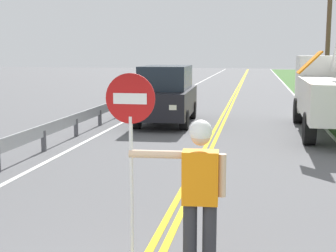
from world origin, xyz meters
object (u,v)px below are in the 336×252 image
(utility_pole_mid, at_px, (329,19))
(stop_sign_paddle, at_px, (131,129))
(flagger_worker, at_px, (199,189))
(oncoming_suv_nearest, at_px, (166,94))
(utility_bucket_truck, at_px, (336,89))

(utility_pole_mid, bearing_deg, stop_sign_paddle, -102.44)
(flagger_worker, distance_m, oncoming_suv_nearest, 12.10)
(stop_sign_paddle, bearing_deg, oncoming_suv_nearest, 98.76)
(stop_sign_paddle, relative_size, oncoming_suv_nearest, 0.50)
(oncoming_suv_nearest, bearing_deg, stop_sign_paddle, -81.24)
(flagger_worker, relative_size, utility_bucket_truck, 0.27)
(oncoming_suv_nearest, distance_m, utility_pole_mid, 16.16)
(stop_sign_paddle, bearing_deg, flagger_worker, 3.59)
(flagger_worker, height_order, utility_pole_mid, utility_pole_mid)
(stop_sign_paddle, height_order, oncoming_suv_nearest, stop_sign_paddle)
(utility_pole_mid, bearing_deg, utility_bucket_truck, -96.75)
(flagger_worker, distance_m, stop_sign_paddle, 1.02)
(utility_pole_mid, bearing_deg, oncoming_suv_nearest, -118.42)
(utility_bucket_truck, distance_m, utility_pole_mid, 15.10)
(oncoming_suv_nearest, bearing_deg, flagger_worker, -77.61)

